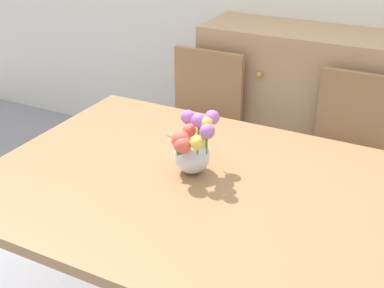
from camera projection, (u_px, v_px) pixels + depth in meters
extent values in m
cube|color=#9E7047|center=(190.00, 185.00, 1.93)|extent=(1.54, 1.18, 0.04)
cylinder|color=#9E7047|center=(120.00, 168.00, 2.78)|extent=(0.07, 0.07, 0.69)
cube|color=#9E7047|center=(193.00, 135.00, 2.89)|extent=(0.42, 0.42, 0.04)
cylinder|color=#9E7047|center=(207.00, 194.00, 2.78)|extent=(0.04, 0.04, 0.44)
cylinder|color=#9E7047|center=(150.00, 178.00, 2.93)|extent=(0.04, 0.04, 0.44)
cylinder|color=#9E7047|center=(233.00, 165.00, 3.07)|extent=(0.04, 0.04, 0.44)
cylinder|color=#9E7047|center=(180.00, 152.00, 3.21)|extent=(0.04, 0.04, 0.44)
cube|color=#9E7047|center=(208.00, 86.00, 2.94)|extent=(0.42, 0.04, 0.42)
cube|color=#9E7047|center=(345.00, 169.00, 2.54)|extent=(0.42, 0.42, 0.04)
cylinder|color=#9E7047|center=(368.00, 238.00, 2.43)|extent=(0.04, 0.04, 0.44)
cylinder|color=#9E7047|center=(295.00, 218.00, 2.58)|extent=(0.04, 0.04, 0.44)
cylinder|color=#9E7047|center=(381.00, 201.00, 2.72)|extent=(0.04, 0.04, 0.44)
cylinder|color=#9E7047|center=(314.00, 184.00, 2.87)|extent=(0.04, 0.04, 0.44)
cube|color=#9E7047|center=(360.00, 113.00, 2.59)|extent=(0.42, 0.04, 0.42)
cube|color=tan|center=(318.00, 116.00, 3.01)|extent=(1.40, 0.44, 1.00)
sphere|color=#B7933D|center=(259.00, 75.00, 2.82)|extent=(0.04, 0.04, 0.04)
sphere|color=#B7933D|center=(371.00, 93.00, 2.58)|extent=(0.04, 0.04, 0.04)
sphere|color=#B7933D|center=(255.00, 140.00, 3.01)|extent=(0.04, 0.04, 0.04)
sphere|color=#B7933D|center=(360.00, 163.00, 2.76)|extent=(0.04, 0.04, 0.04)
sphere|color=silver|center=(192.00, 156.00, 1.95)|extent=(0.14, 0.14, 0.14)
sphere|color=#E55B4C|center=(189.00, 130.00, 1.92)|extent=(0.05, 0.05, 0.05)
cylinder|color=#478438|center=(189.00, 136.00, 1.93)|extent=(0.01, 0.01, 0.05)
sphere|color=#B266C6|center=(207.00, 131.00, 1.82)|extent=(0.05, 0.05, 0.05)
cylinder|color=#478438|center=(207.00, 143.00, 1.84)|extent=(0.01, 0.01, 0.09)
sphere|color=#E55B4C|center=(180.00, 140.00, 1.86)|extent=(0.07, 0.07, 0.07)
cylinder|color=#478438|center=(180.00, 145.00, 1.87)|extent=(0.01, 0.01, 0.05)
sphere|color=#B266C6|center=(198.00, 120.00, 1.88)|extent=(0.05, 0.05, 0.05)
cylinder|color=#478438|center=(198.00, 133.00, 1.90)|extent=(0.01, 0.01, 0.10)
sphere|color=#EFD14C|center=(206.00, 131.00, 1.91)|extent=(0.07, 0.07, 0.07)
cylinder|color=#478438|center=(206.00, 137.00, 1.93)|extent=(0.01, 0.01, 0.05)
sphere|color=#EFD14C|center=(206.00, 123.00, 1.87)|extent=(0.05, 0.05, 0.05)
cylinder|color=#478438|center=(206.00, 135.00, 1.89)|extent=(0.01, 0.01, 0.10)
sphere|color=#B266C6|center=(188.00, 117.00, 1.98)|extent=(0.06, 0.06, 0.06)
cylinder|color=#478438|center=(188.00, 126.00, 1.99)|extent=(0.01, 0.01, 0.07)
sphere|color=#B266C6|center=(212.00, 117.00, 1.95)|extent=(0.06, 0.06, 0.06)
cylinder|color=#478438|center=(212.00, 127.00, 1.97)|extent=(0.01, 0.01, 0.08)
sphere|color=#EFD14C|center=(198.00, 142.00, 1.84)|extent=(0.05, 0.05, 0.05)
cylinder|color=#478438|center=(198.00, 148.00, 1.85)|extent=(0.01, 0.01, 0.05)
sphere|color=#E55B4C|center=(182.00, 145.00, 1.85)|extent=(0.06, 0.06, 0.06)
cylinder|color=#478438|center=(182.00, 149.00, 1.86)|extent=(0.01, 0.01, 0.03)
ellipsoid|color=#478438|center=(174.00, 137.00, 1.92)|extent=(0.07, 0.05, 0.03)
ellipsoid|color=#478438|center=(189.00, 126.00, 1.97)|extent=(0.06, 0.07, 0.02)
ellipsoid|color=#478438|center=(182.00, 150.00, 1.86)|extent=(0.03, 0.07, 0.03)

